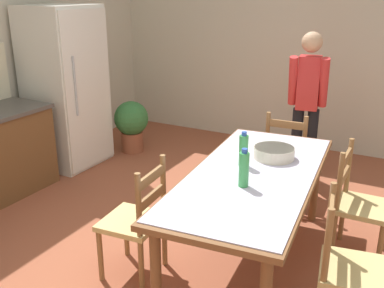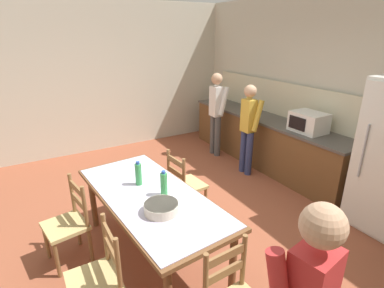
{
  "view_description": "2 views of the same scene",
  "coord_description": "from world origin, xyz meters",
  "px_view_note": "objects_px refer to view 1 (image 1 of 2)",
  "views": [
    {
      "loc": [
        -2.58,
        -1.56,
        2.05
      ],
      "look_at": [
        0.18,
        -0.07,
        0.94
      ],
      "focal_mm": 42.0,
      "sensor_mm": 36.0,
      "label": 1
    },
    {
      "loc": [
        2.81,
        -1.5,
        2.33
      ],
      "look_at": [
        0.29,
        -0.04,
        1.22
      ],
      "focal_mm": 28.0,
      "sensor_mm": 36.0,
      "label": 2
    }
  ],
  "objects_px": {
    "chair_side_far_left": "(136,221)",
    "chair_side_near_left": "(348,268)",
    "refrigerator": "(66,88)",
    "chair_side_near_right": "(358,205)",
    "bottle_off_centre": "(244,150)",
    "person_by_table": "(307,99)",
    "bottle_near_centre": "(244,169)",
    "serving_bowl": "(274,152)",
    "chair_head_end": "(287,156)",
    "potted_plant": "(131,123)",
    "dining_table": "(253,183)"
  },
  "relations": [
    {
      "from": "potted_plant",
      "to": "serving_bowl",
      "type": "bearing_deg",
      "value": -119.3
    },
    {
      "from": "serving_bowl",
      "to": "chair_side_near_right",
      "type": "xyz_separation_m",
      "value": [
        0.16,
        -0.65,
        -0.38
      ]
    },
    {
      "from": "chair_side_far_left",
      "to": "chair_side_near_left",
      "type": "bearing_deg",
      "value": 90.08
    },
    {
      "from": "chair_side_far_left",
      "to": "chair_side_near_right",
      "type": "height_order",
      "value": "same"
    },
    {
      "from": "dining_table",
      "to": "serving_bowl",
      "type": "relative_size",
      "value": 6.49
    },
    {
      "from": "serving_bowl",
      "to": "chair_head_end",
      "type": "distance_m",
      "value": 1.02
    },
    {
      "from": "dining_table",
      "to": "chair_side_near_left",
      "type": "height_order",
      "value": "chair_side_near_left"
    },
    {
      "from": "serving_bowl",
      "to": "chair_side_far_left",
      "type": "bearing_deg",
      "value": 140.29
    },
    {
      "from": "chair_side_near_left",
      "to": "bottle_off_centre",
      "type": "bearing_deg",
      "value": 52.02
    },
    {
      "from": "bottle_near_centre",
      "to": "chair_side_near_left",
      "type": "relative_size",
      "value": 0.3
    },
    {
      "from": "bottle_off_centre",
      "to": "person_by_table",
      "type": "distance_m",
      "value": 1.75
    },
    {
      "from": "chair_side_near_right",
      "to": "potted_plant",
      "type": "height_order",
      "value": "chair_side_near_right"
    },
    {
      "from": "chair_side_near_left",
      "to": "refrigerator",
      "type": "bearing_deg",
      "value": 58.73
    },
    {
      "from": "bottle_near_centre",
      "to": "bottle_off_centre",
      "type": "bearing_deg",
      "value": 22.47
    },
    {
      "from": "chair_side_near_right",
      "to": "person_by_table",
      "type": "relative_size",
      "value": 0.56
    },
    {
      "from": "chair_side_near_right",
      "to": "bottle_off_centre",
      "type": "bearing_deg",
      "value": 118.09
    },
    {
      "from": "serving_bowl",
      "to": "potted_plant",
      "type": "distance_m",
      "value": 2.7
    },
    {
      "from": "serving_bowl",
      "to": "chair_side_far_left",
      "type": "relative_size",
      "value": 0.35
    },
    {
      "from": "refrigerator",
      "to": "chair_side_far_left",
      "type": "bearing_deg",
      "value": -126.59
    },
    {
      "from": "dining_table",
      "to": "person_by_table",
      "type": "height_order",
      "value": "person_by_table"
    },
    {
      "from": "serving_bowl",
      "to": "potted_plant",
      "type": "relative_size",
      "value": 0.48
    },
    {
      "from": "chair_side_far_left",
      "to": "bottle_near_centre",
      "type": "bearing_deg",
      "value": 105.54
    },
    {
      "from": "bottle_near_centre",
      "to": "chair_side_near_left",
      "type": "height_order",
      "value": "bottle_near_centre"
    },
    {
      "from": "serving_bowl",
      "to": "chair_side_far_left",
      "type": "xyz_separation_m",
      "value": [
        -0.87,
        0.72,
        -0.38
      ]
    },
    {
      "from": "chair_side_far_left",
      "to": "chair_head_end",
      "type": "bearing_deg",
      "value": 157.51
    },
    {
      "from": "refrigerator",
      "to": "chair_side_near_right",
      "type": "xyz_separation_m",
      "value": [
        -0.47,
        -3.4,
        -0.49
      ]
    },
    {
      "from": "bottle_near_centre",
      "to": "chair_side_far_left",
      "type": "relative_size",
      "value": 0.3
    },
    {
      "from": "bottle_near_centre",
      "to": "potted_plant",
      "type": "xyz_separation_m",
      "value": [
        1.91,
        2.31,
        -0.51
      ]
    },
    {
      "from": "bottle_off_centre",
      "to": "chair_side_far_left",
      "type": "distance_m",
      "value": 0.94
    },
    {
      "from": "chair_side_far_left",
      "to": "person_by_table",
      "type": "xyz_separation_m",
      "value": [
        2.36,
        -0.59,
        0.47
      ]
    },
    {
      "from": "bottle_near_centre",
      "to": "serving_bowl",
      "type": "bearing_deg",
      "value": -1.14
    },
    {
      "from": "bottle_off_centre",
      "to": "refrigerator",
      "type": "bearing_deg",
      "value": 70.88
    },
    {
      "from": "chair_side_near_left",
      "to": "dining_table",
      "type": "bearing_deg",
      "value": 53.57
    },
    {
      "from": "chair_head_end",
      "to": "chair_side_near_left",
      "type": "relative_size",
      "value": 1.0
    },
    {
      "from": "chair_side_near_left",
      "to": "person_by_table",
      "type": "height_order",
      "value": "person_by_table"
    },
    {
      "from": "bottle_off_centre",
      "to": "serving_bowl",
      "type": "xyz_separation_m",
      "value": [
        0.27,
        -0.15,
        -0.07
      ]
    },
    {
      "from": "bottle_near_centre",
      "to": "refrigerator",
      "type": "bearing_deg",
      "value": 65.63
    },
    {
      "from": "dining_table",
      "to": "chair_side_near_right",
      "type": "distance_m",
      "value": 0.9
    },
    {
      "from": "refrigerator",
      "to": "person_by_table",
      "type": "xyz_separation_m",
      "value": [
        0.85,
        -2.62,
        -0.02
      ]
    },
    {
      "from": "chair_side_near_right",
      "to": "chair_side_near_left",
      "type": "distance_m",
      "value": 0.91
    },
    {
      "from": "potted_plant",
      "to": "chair_side_far_left",
      "type": "bearing_deg",
      "value": -143.65
    },
    {
      "from": "potted_plant",
      "to": "chair_side_near_right",
      "type": "bearing_deg",
      "value": -110.97
    },
    {
      "from": "bottle_near_centre",
      "to": "chair_head_end",
      "type": "height_order",
      "value": "bottle_near_centre"
    },
    {
      "from": "chair_side_near_left",
      "to": "potted_plant",
      "type": "xyz_separation_m",
      "value": [
        2.05,
        3.06,
        -0.06
      ]
    },
    {
      "from": "chair_head_end",
      "to": "potted_plant",
      "type": "relative_size",
      "value": 1.36
    },
    {
      "from": "bottle_off_centre",
      "to": "potted_plant",
      "type": "height_order",
      "value": "bottle_off_centre"
    },
    {
      "from": "chair_side_near_left",
      "to": "person_by_table",
      "type": "relative_size",
      "value": 0.56
    },
    {
      "from": "chair_head_end",
      "to": "potted_plant",
      "type": "distance_m",
      "value": 2.2
    },
    {
      "from": "potted_plant",
      "to": "person_by_table",
      "type": "bearing_deg",
      "value": -85.14
    },
    {
      "from": "bottle_off_centre",
      "to": "chair_head_end",
      "type": "xyz_separation_m",
      "value": [
        1.2,
        -0.0,
        -0.45
      ]
    }
  ]
}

